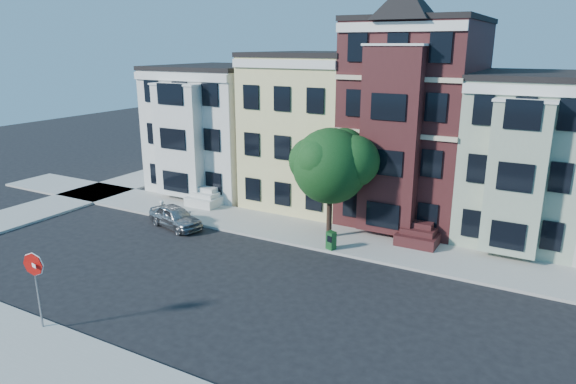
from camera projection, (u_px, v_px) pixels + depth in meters
The scene contains 11 objects.
ground at pixel (310, 311), 21.49m from camera, with size 120.00×120.00×0.00m, color black.
far_sidewalk at pixel (375, 246), 28.19m from camera, with size 60.00×4.00×0.15m, color #9E9B93.
house_white at pixel (221, 129), 39.44m from camera, with size 8.00×9.00×9.00m, color silver.
house_yellow at pixel (315, 131), 35.56m from camera, with size 7.00×9.00×10.00m, color beige.
house_brown at pixel (415, 124), 32.01m from camera, with size 7.00×9.00×12.00m, color #3D1718.
house_green at pixel (526, 158), 29.39m from camera, with size 6.00×9.00×9.00m, color #97A88E.
street_tree at pixel (330, 171), 28.38m from camera, with size 6.65×6.65×7.73m, color #1D4C1E, non-canonical shape.
parked_car at pixel (175, 217), 31.17m from camera, with size 1.60×3.98×1.35m, color gray.
newspaper_box at pixel (331, 240), 27.50m from camera, with size 0.44×0.39×0.98m, color #174F22.
fire_hydrant at pixel (162, 209), 33.12m from camera, with size 0.27×0.27×0.76m, color silver.
stop_sign at pixel (37, 286), 19.54m from camera, with size 0.96×0.13×3.51m, color #B30E0A, non-canonical shape.
Camera 1 is at (8.59, -17.29, 10.73)m, focal length 32.00 mm.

